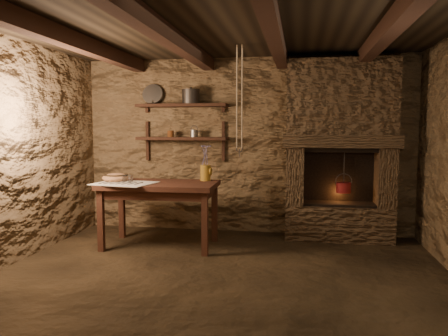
% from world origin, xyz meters
% --- Properties ---
extents(floor, '(4.50, 4.50, 0.00)m').
position_xyz_m(floor, '(0.00, 0.00, 0.00)').
color(floor, black).
rests_on(floor, ground).
extents(back_wall, '(4.50, 0.04, 2.40)m').
position_xyz_m(back_wall, '(0.00, 2.00, 1.20)').
color(back_wall, brown).
rests_on(back_wall, floor).
extents(front_wall, '(4.50, 0.04, 2.40)m').
position_xyz_m(front_wall, '(0.00, -2.00, 1.20)').
color(front_wall, brown).
rests_on(front_wall, floor).
extents(left_wall, '(0.04, 4.00, 2.40)m').
position_xyz_m(left_wall, '(-2.25, 0.00, 1.20)').
color(left_wall, brown).
rests_on(left_wall, floor).
extents(ceiling, '(4.50, 4.00, 0.04)m').
position_xyz_m(ceiling, '(0.00, 0.00, 2.40)').
color(ceiling, black).
rests_on(ceiling, back_wall).
extents(beam_far_left, '(0.14, 3.95, 0.16)m').
position_xyz_m(beam_far_left, '(-1.50, 0.00, 2.31)').
color(beam_far_left, black).
rests_on(beam_far_left, ceiling).
extents(beam_mid_left, '(0.14, 3.95, 0.16)m').
position_xyz_m(beam_mid_left, '(-0.50, 0.00, 2.31)').
color(beam_mid_left, black).
rests_on(beam_mid_left, ceiling).
extents(beam_mid_right, '(0.14, 3.95, 0.16)m').
position_xyz_m(beam_mid_right, '(0.50, 0.00, 2.31)').
color(beam_mid_right, black).
rests_on(beam_mid_right, ceiling).
extents(beam_far_right, '(0.14, 3.95, 0.16)m').
position_xyz_m(beam_far_right, '(1.50, 0.00, 2.31)').
color(beam_far_right, black).
rests_on(beam_far_right, ceiling).
extents(shelf_lower, '(1.25, 0.30, 0.04)m').
position_xyz_m(shelf_lower, '(-0.85, 1.84, 1.30)').
color(shelf_lower, black).
rests_on(shelf_lower, back_wall).
extents(shelf_upper, '(1.25, 0.30, 0.04)m').
position_xyz_m(shelf_upper, '(-0.85, 1.84, 1.75)').
color(shelf_upper, black).
rests_on(shelf_upper, back_wall).
extents(hearth, '(1.43, 0.51, 2.30)m').
position_xyz_m(hearth, '(1.25, 1.77, 1.23)').
color(hearth, '#3A2A1D').
rests_on(hearth, floor).
extents(work_table, '(1.39, 0.82, 0.79)m').
position_xyz_m(work_table, '(-0.92, 1.05, 0.42)').
color(work_table, '#371C13').
rests_on(work_table, floor).
extents(linen_cloth, '(0.76, 0.65, 0.01)m').
position_xyz_m(linen_cloth, '(-1.30, 0.88, 0.79)').
color(linen_cloth, white).
rests_on(linen_cloth, work_table).
extents(pewter_cutlery_row, '(0.59, 0.31, 0.01)m').
position_xyz_m(pewter_cutlery_row, '(-1.30, 0.86, 0.80)').
color(pewter_cutlery_row, gray).
rests_on(pewter_cutlery_row, linen_cloth).
extents(drinking_glasses, '(0.22, 0.06, 0.09)m').
position_xyz_m(drinking_glasses, '(-1.28, 1.01, 0.84)').
color(drinking_glasses, silver).
rests_on(drinking_glasses, linen_cloth).
extents(stoneware_jug, '(0.15, 0.15, 0.45)m').
position_xyz_m(stoneware_jug, '(-0.41, 1.34, 0.98)').
color(stoneware_jug, olive).
rests_on(stoneware_jug, work_table).
extents(wooden_bowl, '(0.45, 0.45, 0.12)m').
position_xyz_m(wooden_bowl, '(-1.50, 1.09, 0.83)').
color(wooden_bowl, '#9B6843').
rests_on(wooden_bowl, work_table).
extents(iron_stockpot, '(0.24, 0.24, 0.18)m').
position_xyz_m(iron_stockpot, '(-0.73, 1.84, 1.86)').
color(iron_stockpot, '#302D2B').
rests_on(iron_stockpot, shelf_upper).
extents(tin_pan, '(0.29, 0.13, 0.29)m').
position_xyz_m(tin_pan, '(-1.30, 1.94, 1.91)').
color(tin_pan, gray).
rests_on(tin_pan, shelf_upper).
extents(small_kettle, '(0.17, 0.15, 0.15)m').
position_xyz_m(small_kettle, '(-0.68, 1.84, 1.37)').
color(small_kettle, gray).
rests_on(small_kettle, shelf_lower).
extents(rusty_tin, '(0.09, 0.09, 0.09)m').
position_xyz_m(rusty_tin, '(-1.02, 1.84, 1.36)').
color(rusty_tin, '#5C2D12').
rests_on(rusty_tin, shelf_lower).
extents(red_pot, '(0.24, 0.24, 0.54)m').
position_xyz_m(red_pot, '(1.30, 1.72, 0.70)').
color(red_pot, maroon).
rests_on(red_pot, hearth).
extents(hanging_ropes, '(0.08, 0.08, 1.20)m').
position_xyz_m(hanging_ropes, '(0.05, 1.05, 1.80)').
color(hanging_ropes, beige).
rests_on(hanging_ropes, ceiling).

